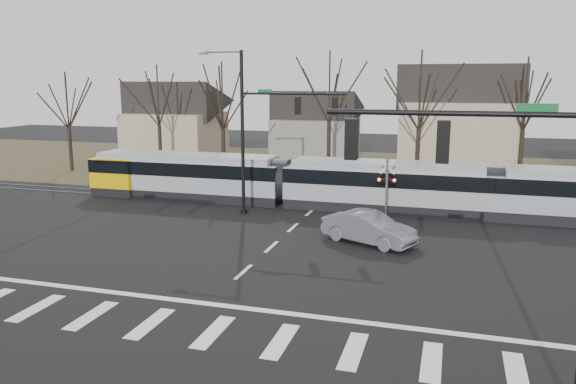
# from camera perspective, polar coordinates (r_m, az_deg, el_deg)

# --- Properties ---
(ground) EXTENTS (140.00, 140.00, 0.00)m
(ground) POSITION_cam_1_polar(r_m,az_deg,el_deg) (23.60, -6.31, -9.62)
(ground) COLOR black
(grass_verge) EXTENTS (140.00, 28.00, 0.01)m
(grass_verge) POSITION_cam_1_polar(r_m,az_deg,el_deg) (53.65, 7.00, 2.20)
(grass_verge) COLOR #38331E
(grass_verge) RESTS_ON ground
(crosswalk) EXTENTS (27.00, 2.60, 0.01)m
(crosswalk) POSITION_cam_1_polar(r_m,az_deg,el_deg) (20.26, -10.79, -13.37)
(crosswalk) COLOR silver
(crosswalk) RESTS_ON ground
(stop_line) EXTENTS (28.00, 0.35, 0.01)m
(stop_line) POSITION_cam_1_polar(r_m,az_deg,el_deg) (22.07, -8.14, -11.17)
(stop_line) COLOR silver
(stop_line) RESTS_ON ground
(lane_dashes) EXTENTS (0.18, 30.00, 0.01)m
(lane_dashes) POSITION_cam_1_polar(r_m,az_deg,el_deg) (38.23, 2.98, -1.41)
(lane_dashes) COLOR silver
(lane_dashes) RESTS_ON ground
(rail_pair) EXTENTS (90.00, 1.52, 0.06)m
(rail_pair) POSITION_cam_1_polar(r_m,az_deg,el_deg) (38.04, 2.91, -1.43)
(rail_pair) COLOR #59595E
(rail_pair) RESTS_ON ground
(tram) EXTENTS (42.31, 3.14, 3.21)m
(tram) POSITION_cam_1_polar(r_m,az_deg,el_deg) (37.13, 9.63, 0.81)
(tram) COLOR gray
(tram) RESTS_ON ground
(sedan) EXTENTS (5.50, 6.32, 1.65)m
(sedan) POSITION_cam_1_polar(r_m,az_deg,el_deg) (29.63, 8.21, -3.63)
(sedan) COLOR slate
(sedan) RESTS_ON ground
(signal_pole_near_right) EXTENTS (6.72, 0.44, 8.00)m
(signal_pole_near_right) POSITION_cam_1_polar(r_m,az_deg,el_deg) (14.71, 21.72, -2.19)
(signal_pole_near_right) COLOR black
(signal_pole_near_right) RESTS_ON ground
(signal_pole_far) EXTENTS (9.28, 0.44, 10.20)m
(signal_pole_far) POSITION_cam_1_polar(r_m,az_deg,el_deg) (34.71, -2.19, 6.82)
(signal_pole_far) COLOR black
(signal_pole_far) RESTS_ON ground
(rail_crossing_signal) EXTENTS (1.08, 0.36, 4.00)m
(rail_crossing_signal) POSITION_cam_1_polar(r_m,az_deg,el_deg) (33.91, 9.97, 0.04)
(rail_crossing_signal) COLOR #59595B
(rail_crossing_signal) RESTS_ON ground
(tree_row) EXTENTS (59.20, 7.20, 10.00)m
(tree_row) POSITION_cam_1_polar(r_m,az_deg,el_deg) (46.88, 8.33, 7.01)
(tree_row) COLOR black
(tree_row) RESTS_ON ground
(house_a) EXTENTS (9.72, 8.64, 8.60)m
(house_a) POSITION_cam_1_polar(r_m,az_deg,el_deg) (61.51, -11.42, 7.39)
(house_a) COLOR tan
(house_a) RESTS_ON ground
(house_b) EXTENTS (8.64, 7.56, 7.65)m
(house_b) POSITION_cam_1_polar(r_m,az_deg,el_deg) (58.08, 2.85, 6.89)
(house_b) COLOR slate
(house_b) RESTS_ON ground
(house_c) EXTENTS (10.80, 8.64, 10.10)m
(house_c) POSITION_cam_1_polar(r_m,az_deg,el_deg) (53.37, 16.96, 7.40)
(house_c) COLOR tan
(house_c) RESTS_ON ground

